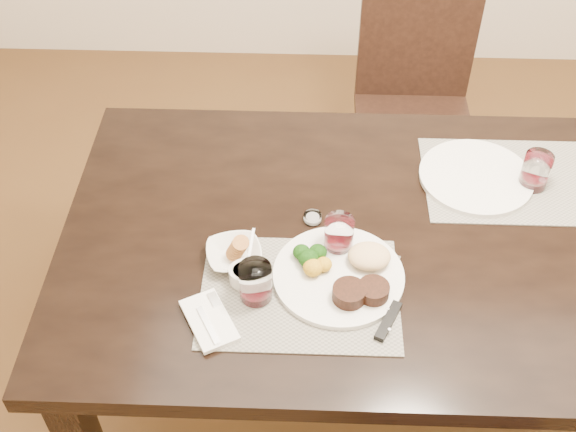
{
  "coord_description": "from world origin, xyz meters",
  "views": [
    {
      "loc": [
        -0.38,
        -1.26,
        2.06
      ],
      "look_at": [
        -0.43,
        -0.01,
        0.82
      ],
      "focal_mm": 45.0,
      "sensor_mm": 36.0,
      "label": 1
    }
  ],
  "objects_px": {
    "chair_far": "(414,97)",
    "wine_glass_near": "(339,236)",
    "dinner_plate": "(345,274)",
    "cracker_bowl": "(234,254)",
    "steak_knife": "(387,310)",
    "far_plate": "(476,177)"
  },
  "relations": [
    {
      "from": "steak_knife",
      "to": "far_plate",
      "type": "height_order",
      "value": "same"
    },
    {
      "from": "cracker_bowl",
      "to": "far_plate",
      "type": "relative_size",
      "value": 0.53
    },
    {
      "from": "wine_glass_near",
      "to": "far_plate",
      "type": "relative_size",
      "value": 0.32
    },
    {
      "from": "far_plate",
      "to": "chair_far",
      "type": "bearing_deg",
      "value": 95.73
    },
    {
      "from": "chair_far",
      "to": "dinner_plate",
      "type": "xyz_separation_m",
      "value": [
        -0.29,
        -1.09,
        0.27
      ]
    },
    {
      "from": "dinner_plate",
      "to": "steak_knife",
      "type": "bearing_deg",
      "value": -39.37
    },
    {
      "from": "cracker_bowl",
      "to": "far_plate",
      "type": "distance_m",
      "value": 0.7
    },
    {
      "from": "dinner_plate",
      "to": "steak_knife",
      "type": "xyz_separation_m",
      "value": [
        0.09,
        -0.09,
        -0.01
      ]
    },
    {
      "from": "far_plate",
      "to": "cracker_bowl",
      "type": "bearing_deg",
      "value": -153.44
    },
    {
      "from": "chair_far",
      "to": "far_plate",
      "type": "xyz_separation_m",
      "value": [
        0.07,
        -0.72,
        0.26
      ]
    },
    {
      "from": "chair_far",
      "to": "cracker_bowl",
      "type": "relative_size",
      "value": 5.58
    },
    {
      "from": "cracker_bowl",
      "to": "wine_glass_near",
      "type": "height_order",
      "value": "wine_glass_near"
    },
    {
      "from": "dinner_plate",
      "to": "cracker_bowl",
      "type": "distance_m",
      "value": 0.27
    },
    {
      "from": "cracker_bowl",
      "to": "far_plate",
      "type": "bearing_deg",
      "value": 26.56
    },
    {
      "from": "dinner_plate",
      "to": "cracker_bowl",
      "type": "xyz_separation_m",
      "value": [
        -0.27,
        0.05,
        0.0
      ]
    },
    {
      "from": "steak_knife",
      "to": "far_plate",
      "type": "bearing_deg",
      "value": 85.72
    },
    {
      "from": "dinner_plate",
      "to": "cracker_bowl",
      "type": "height_order",
      "value": "cracker_bowl"
    },
    {
      "from": "chair_far",
      "to": "wine_glass_near",
      "type": "relative_size",
      "value": 9.18
    },
    {
      "from": "dinner_plate",
      "to": "wine_glass_near",
      "type": "distance_m",
      "value": 0.1
    },
    {
      "from": "wine_glass_near",
      "to": "steak_knife",
      "type": "bearing_deg",
      "value": -60.15
    },
    {
      "from": "dinner_plate",
      "to": "wine_glass_near",
      "type": "height_order",
      "value": "wine_glass_near"
    },
    {
      "from": "chair_far",
      "to": "wine_glass_near",
      "type": "distance_m",
      "value": 1.08
    }
  ]
}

